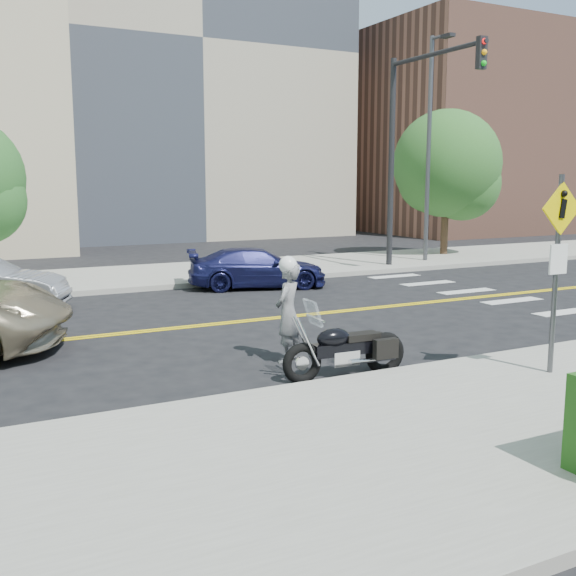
# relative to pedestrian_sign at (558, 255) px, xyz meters

# --- Properties ---
(ground_plane) EXTENTS (120.00, 120.00, 0.00)m
(ground_plane) POSITION_rel_pedestrian_sign_xyz_m (-4.20, 6.31, -1.96)
(ground_plane) COLOR black
(ground_plane) RESTS_ON ground
(sidewalk_near) EXTENTS (60.00, 5.00, 0.15)m
(sidewalk_near) POSITION_rel_pedestrian_sign_xyz_m (-4.20, -1.19, -1.89)
(sidewalk_near) COLOR #9E9B91
(sidewalk_near) RESTS_ON ground_plane
(sidewalk_far) EXTENTS (60.00, 5.00, 0.15)m
(sidewalk_far) POSITION_rel_pedestrian_sign_xyz_m (-4.20, 13.81, -1.89)
(sidewalk_far) COLOR #9E9B91
(sidewalk_far) RESTS_ON ground_plane
(building_mid) EXTENTS (18.00, 14.00, 20.00)m
(building_mid) POSITION_rel_pedestrian_sign_xyz_m (3.80, 32.31, 8.04)
(building_mid) COLOR #A39984
(building_mid) RESTS_ON ground_plane
(building_right) EXTENTS (14.00, 12.00, 12.00)m
(building_right) POSITION_rel_pedestrian_sign_xyz_m (21.80, 26.31, 4.04)
(building_right) COLOR #8C5947
(building_right) RESTS_ON ground_plane
(lamp_post) EXTENTS (0.16, 0.16, 8.00)m
(lamp_post) POSITION_rel_pedestrian_sign_xyz_m (7.80, 12.81, 2.19)
(lamp_post) COLOR #4C4C51
(lamp_post) RESTS_ON sidewalk_far
(traffic_light) EXTENTS (0.28, 4.50, 7.00)m
(traffic_light) POSITION_rel_pedestrian_sign_xyz_m (5.80, 11.39, 2.71)
(traffic_light) COLOR black
(traffic_light) RESTS_ON sidewalk_far
(pedestrian_sign) EXTENTS (0.78, 0.08, 3.00)m
(pedestrian_sign) POSITION_rel_pedestrian_sign_xyz_m (0.00, 0.00, 0.00)
(pedestrian_sign) COLOR #4C4C51
(pedestrian_sign) RESTS_ON sidewalk_near
(motorcyclist) EXTENTS (0.74, 0.72, 1.82)m
(motorcyclist) POSITION_rel_pedestrian_sign_xyz_m (-3.04, 2.89, -1.06)
(motorcyclist) COLOR #ABABAF
(motorcyclist) RESTS_ON ground
(motorcycle) EXTENTS (2.10, 0.73, 1.26)m
(motorcycle) POSITION_rel_pedestrian_sign_xyz_m (-2.62, 1.71, -1.33)
(motorcycle) COLOR black
(motorcycle) RESTS_ON ground
(parked_car_blue) EXTENTS (4.27, 2.66, 1.15)m
(parked_car_blue) POSITION_rel_pedestrian_sign_xyz_m (-0.14, 10.51, -1.38)
(parked_car_blue) COLOR #1A1C4F
(parked_car_blue) RESTS_ON ground
(tree_far_b) EXTENTS (4.25, 4.25, 5.87)m
(tree_far_b) POSITION_rel_pedestrian_sign_xyz_m (9.86, 14.21, 1.78)
(tree_far_b) COLOR #382619
(tree_far_b) RESTS_ON ground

